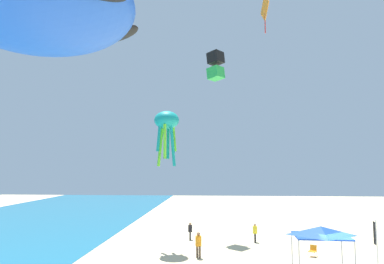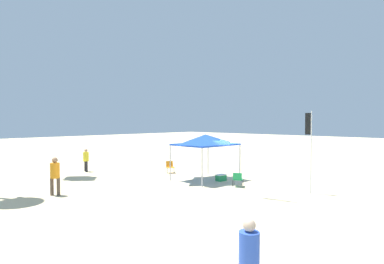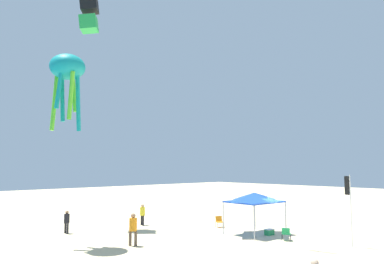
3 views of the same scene
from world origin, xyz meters
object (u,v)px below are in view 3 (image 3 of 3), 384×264
Objects in this scene: person_beachcomber at (133,227)px; kite_octopus_teal at (67,71)px; folding_chair_left_of_tent at (219,221)px; kite_box_black at (89,14)px; canopy_tent at (254,198)px; person_far_stroller at (142,213)px; banner_flag at (350,203)px; folding_chair_right_of_tent at (286,233)px; person_kite_handler at (67,220)px; cooler_box at (269,232)px.

person_beachcomber is 10.37m from kite_octopus_teal.
folding_chair_left_of_tent is 0.27× the size of kite_box_black.
person_far_stroller is at bearing 22.02° from canopy_tent.
banner_flag reaches higher than person_beachcomber.
folding_chair_left_of_tent is 1.00× the size of folding_chair_right_of_tent.
person_beachcomber is 1.14× the size of person_far_stroller.
person_beachcomber is (8.91, 9.08, -1.39)m from banner_flag.
banner_flag reaches higher than person_kite_handler.
person_far_stroller reaches higher than folding_chair_left_of_tent.
folding_chair_left_of_tent and folding_chair_right_of_tent have the same top height.
canopy_tent is 20.00m from kite_box_black.
cooler_box is at bearing -153.66° from canopy_tent.
banner_flag reaches higher than person_far_stroller.
person_kite_handler is (15.44, 10.17, -1.58)m from banner_flag.
canopy_tent is 14.93m from kite_octopus_teal.
folding_chair_left_of_tent is at bearing -99.14° from kite_box_black.
person_beachcomber reaches higher than cooler_box.
kite_box_black reaches higher than person_beachcomber.
cooler_box is 5.89m from banner_flag.
person_beachcomber is (5.31, 7.90, 0.64)m from folding_chair_right_of_tent.
kite_box_black is 0.62× the size of kite_octopus_teal.
kite_octopus_teal reaches higher than cooler_box.
banner_flag is 1.40× the size of kite_box_black.
kite_box_black reaches higher than kite_octopus_teal.
person_far_stroller is at bearing 159.19° from folding_chair_left_of_tent.
person_beachcomber is at bearing -29.04° from person_far_stroller.
person_far_stroller is at bearing -77.25° from person_beachcomber.
kite_octopus_teal reaches higher than person_beachcomber.
kite_box_black is (11.58, 6.85, 14.80)m from canopy_tent.
folding_chair_right_of_tent is 0.43× the size of person_beachcomber.
person_kite_handler is 0.33× the size of kite_octopus_teal.
person_beachcomber is at bearing 68.05° from cooler_box.
person_beachcomber reaches higher than person_kite_handler.
kite_box_black is (2.43, -2.49, 16.37)m from person_kite_handler.
canopy_tent is 6.35m from banner_flag.
folding_chair_left_of_tent is (3.66, -0.40, -2.02)m from canopy_tent.
person_kite_handler is at bearing 8.59° from folding_chair_right_of_tent.
kite_box_black is 9.88m from kite_octopus_teal.
kite_octopus_teal is at bearing 44.81° from banner_flag.
kite_box_black reaches higher than folding_chair_left_of_tent.
person_beachcomber is 0.63× the size of kite_box_black.
banner_flag is at bearing 108.25° from kite_octopus_teal.
canopy_tent is 3.39m from folding_chair_right_of_tent.
person_far_stroller is 16.97m from kite_box_black.
kite_box_black is at bearing -153.09° from kite_octopus_teal.
person_far_stroller is 0.35× the size of kite_octopus_teal.
kite_box_black reaches higher than person_far_stroller.
banner_flag is at bearing 26.27° from person_kite_handler.
cooler_box is 10.12m from person_far_stroller.
canopy_tent is 9.23m from person_far_stroller.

